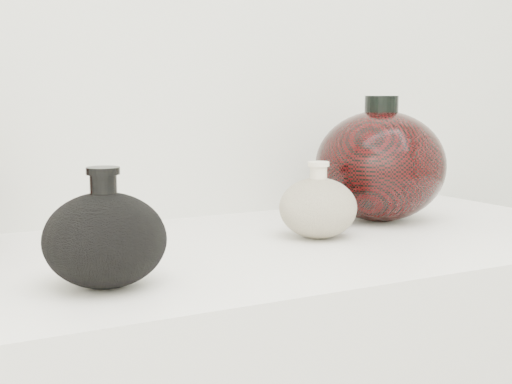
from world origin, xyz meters
TOP-DOWN VIEW (x-y plane):
  - black_gourd_vase at (-0.22, 0.84)m, footprint 0.16×0.16m
  - cream_gourd_vase at (0.13, 0.95)m, footprint 0.13×0.13m
  - right_round_pot at (0.30, 1.02)m, footprint 0.23×0.23m

SIDE VIEW (x-z plane):
  - cream_gourd_vase at x=0.13m, z-range 0.89..1.00m
  - black_gourd_vase at x=-0.22m, z-range 0.89..1.02m
  - right_round_pot at x=0.30m, z-range 0.89..1.09m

